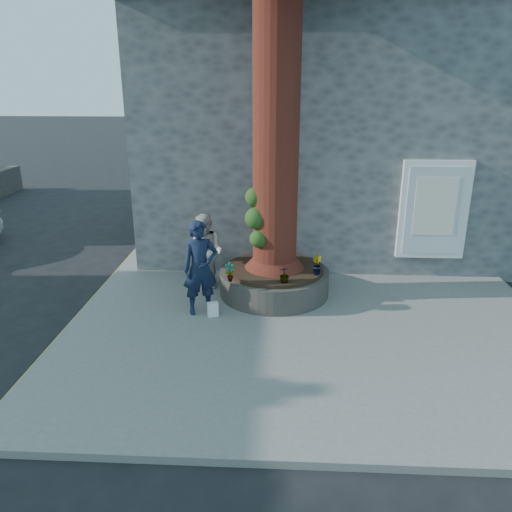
{
  "coord_description": "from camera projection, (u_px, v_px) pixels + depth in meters",
  "views": [
    {
      "loc": [
        0.93,
        -7.8,
        4.39
      ],
      "look_at": [
        0.46,
        1.15,
        1.25
      ],
      "focal_mm": 35.0,
      "sensor_mm": 36.0,
      "label": 1
    }
  ],
  "objects": [
    {
      "name": "ground",
      "position": [
        227.0,
        343.0,
        8.85
      ],
      "size": [
        120.0,
        120.0,
        0.0
      ],
      "primitive_type": "plane",
      "color": "black",
      "rests_on": "ground"
    },
    {
      "name": "planter",
      "position": [
        274.0,
        280.0,
        10.56
      ],
      "size": [
        2.3,
        2.3,
        0.6
      ],
      "color": "black",
      "rests_on": "pavement"
    },
    {
      "name": "plant_a",
      "position": [
        230.0,
        272.0,
        9.63
      ],
      "size": [
        0.24,
        0.19,
        0.39
      ],
      "primitive_type": "imported",
      "rotation": [
        0.0,
        0.0,
        0.29
      ],
      "color": "gray",
      "rests_on": "planter"
    },
    {
      "name": "pavement",
      "position": [
        309.0,
        317.0,
        9.7
      ],
      "size": [
        9.0,
        8.0,
        0.12
      ],
      "primitive_type": "cube",
      "color": "slate",
      "rests_on": "ground"
    },
    {
      "name": "man",
      "position": [
        200.0,
        268.0,
        9.48
      ],
      "size": [
        0.79,
        0.65,
        1.84
      ],
      "primitive_type": "imported",
      "rotation": [
        0.0,
        0.0,
        0.37
      ],
      "color": "#121B31",
      "rests_on": "pavement"
    },
    {
      "name": "plant_b",
      "position": [
        316.0,
        265.0,
        9.99
      ],
      "size": [
        0.28,
        0.28,
        0.41
      ],
      "primitive_type": "imported",
      "rotation": [
        0.0,
        0.0,
        1.91
      ],
      "color": "gray",
      "rests_on": "planter"
    },
    {
      "name": "woman",
      "position": [
        206.0,
        252.0,
        10.7
      ],
      "size": [
        0.97,
        0.88,
        1.63
      ],
      "primitive_type": "imported",
      "rotation": [
        0.0,
        0.0,
        -0.41
      ],
      "color": "#B7B3AF",
      "rests_on": "pavement"
    },
    {
      "name": "stone_shop",
      "position": [
        337.0,
        126.0,
        14.46
      ],
      "size": [
        10.3,
        8.3,
        6.3
      ],
      "color": "#494B4E",
      "rests_on": "ground"
    },
    {
      "name": "plant_d",
      "position": [
        280.0,
        252.0,
        10.92
      ],
      "size": [
        0.35,
        0.36,
        0.3
      ],
      "primitive_type": "imported",
      "rotation": [
        0.0,
        0.0,
        5.39
      ],
      "color": "gray",
      "rests_on": "planter"
    },
    {
      "name": "shopping_bag",
      "position": [
        213.0,
        309.0,
        9.57
      ],
      "size": [
        0.23,
        0.19,
        0.28
      ],
      "primitive_type": "cube",
      "rotation": [
        0.0,
        0.0,
        0.39
      ],
      "color": "white",
      "rests_on": "pavement"
    },
    {
      "name": "yellow_line",
      "position": [
        80.0,
        314.0,
        9.94
      ],
      "size": [
        0.1,
        30.0,
        0.01
      ],
      "primitive_type": "cube",
      "color": "yellow",
      "rests_on": "ground"
    },
    {
      "name": "plant_c",
      "position": [
        284.0,
        275.0,
        9.59
      ],
      "size": [
        0.23,
        0.23,
        0.32
      ],
      "primitive_type": "imported",
      "rotation": [
        0.0,
        0.0,
        3.45
      ],
      "color": "gray",
      "rests_on": "planter"
    }
  ]
}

